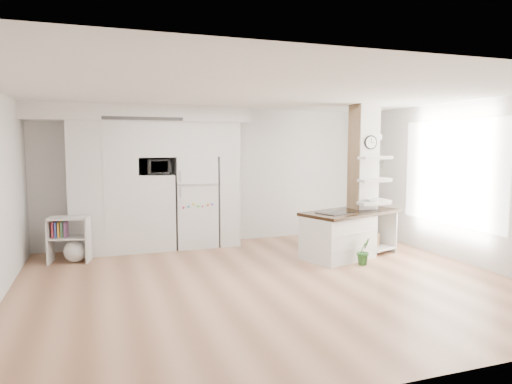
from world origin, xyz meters
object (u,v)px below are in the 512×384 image
kitchen_island (343,233)px  bookshelf (71,243)px  refrigerator (195,202)px  floor_plant_a (364,251)px

kitchen_island → bookshelf: kitchen_island is taller
refrigerator → floor_plant_a: (2.36, -2.29, -0.64)m
refrigerator → bookshelf: bearing=-166.5°
refrigerator → bookshelf: (-2.23, -0.53, -0.54)m
kitchen_island → refrigerator: bearing=123.3°
floor_plant_a → bookshelf: bearing=159.1°
bookshelf → floor_plant_a: (4.59, -1.75, -0.10)m
kitchen_island → bookshelf: bearing=145.9°
kitchen_island → floor_plant_a: 0.58m
refrigerator → bookshelf: 2.36m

